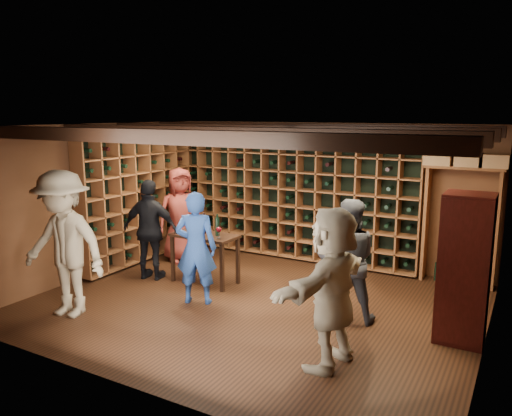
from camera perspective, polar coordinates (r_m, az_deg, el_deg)
The scene contains 13 objects.
ground at distance 7.23m, azimuth -0.35°, elevation -10.87°, with size 6.00×6.00×0.00m, color #32190E.
room_shell at distance 6.76m, azimuth -0.15°, elevation 8.69°, with size 6.00×6.00×6.00m.
wine_rack_back at distance 9.15m, azimuth 3.98°, elevation 1.25°, with size 4.65×0.30×2.20m.
wine_rack_left at distance 9.19m, azimuth -13.29°, elevation 1.02°, with size 0.30×2.65×2.20m.
crate_shelf at distance 8.28m, azimuth 22.68°, elevation 2.34°, with size 1.20×0.32×2.07m.
display_cabinet at distance 6.34m, azimuth 22.66°, elevation -6.71°, with size 0.55×0.50×1.75m.
man_blue_shirt at distance 7.08m, azimuth -6.86°, elevation -4.56°, with size 0.59×0.38×1.61m, color navy.
man_grey_suit at distance 6.55m, azimuth 10.39°, elevation -5.92°, with size 0.78×0.61×1.61m, color black.
guest_red_floral at distance 9.11m, azimuth -8.62°, elevation -0.78°, with size 0.84×0.54×1.71m, color maroon.
guest_woman_black at distance 8.21m, azimuth -11.95°, elevation -2.47°, with size 0.96×0.40×1.63m, color black.
guest_khaki at distance 7.04m, azimuth -21.10°, elevation -3.86°, with size 1.26×0.73×1.95m, color gray.
guest_beige at distance 5.36m, azimuth 8.66°, elevation -8.99°, with size 1.61×0.51×1.74m, color gray.
tasting_table at distance 7.92m, azimuth -5.92°, elevation -3.58°, with size 1.06×0.56×1.07m.
Camera 1 is at (3.31, -5.84, 2.68)m, focal length 35.00 mm.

